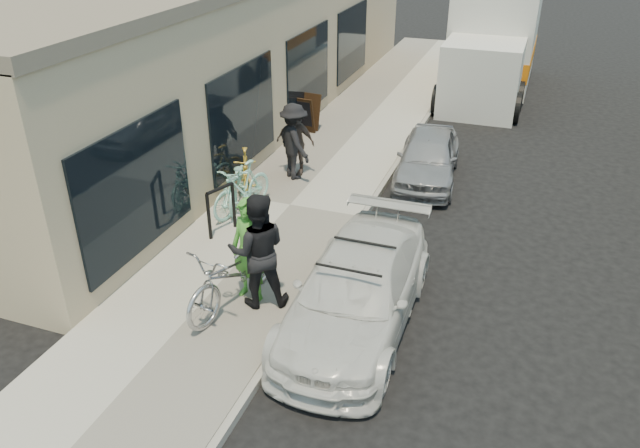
% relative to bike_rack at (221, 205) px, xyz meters
% --- Properties ---
extents(ground, '(120.00, 120.00, 0.00)m').
position_rel_bike_rack_xyz_m(ground, '(2.76, -1.45, -0.73)').
color(ground, black).
rests_on(ground, ground).
extents(sidewalk, '(3.00, 34.00, 0.15)m').
position_rel_bike_rack_xyz_m(sidewalk, '(0.76, 1.55, -0.66)').
color(sidewalk, '#9F9B8F').
rests_on(sidewalk, ground).
extents(curb, '(0.12, 34.00, 0.13)m').
position_rel_bike_rack_xyz_m(curb, '(2.31, 1.55, -0.67)').
color(curb, gray).
rests_on(curb, ground).
extents(storefront, '(3.60, 20.00, 4.22)m').
position_rel_bike_rack_xyz_m(storefront, '(-2.48, 6.54, 1.39)').
color(storefront, tan).
rests_on(storefront, ground).
extents(bike_rack, '(0.29, 0.65, 0.96)m').
position_rel_bike_rack_xyz_m(bike_rack, '(0.00, 0.00, 0.00)').
color(bike_rack, black).
rests_on(bike_rack, sidewalk).
extents(sandwich_board, '(0.66, 0.67, 0.97)m').
position_rel_bike_rack_xyz_m(sandwich_board, '(-0.52, 5.85, -0.08)').
color(sandwich_board, black).
rests_on(sandwich_board, sidewalk).
extents(sedan_white, '(1.79, 4.28, 1.27)m').
position_rel_bike_rack_xyz_m(sedan_white, '(3.18, -1.66, -0.11)').
color(sedan_white, silver).
rests_on(sedan_white, ground).
extents(sedan_silver, '(1.66, 3.44, 1.13)m').
position_rel_bike_rack_xyz_m(sedan_silver, '(3.13, 4.11, -0.17)').
color(sedan_silver, '#949499').
rests_on(sedan_silver, ground).
extents(moving_truck, '(2.59, 6.78, 3.33)m').
position_rel_bike_rack_xyz_m(moving_truck, '(3.59, 12.17, 0.75)').
color(moving_truck, beige).
rests_on(moving_truck, ground).
extents(tandem_bike, '(1.18, 2.30, 1.15)m').
position_rel_bike_rack_xyz_m(tandem_bike, '(1.30, -2.02, -0.01)').
color(tandem_bike, '#ABABAD').
rests_on(tandem_bike, sidewalk).
extents(woman_rider, '(0.72, 0.55, 1.75)m').
position_rel_bike_rack_xyz_m(woman_rider, '(1.44, -1.75, 0.29)').
color(woman_rider, '#459632').
rests_on(woman_rider, sidewalk).
extents(man_standing, '(1.14, 1.05, 1.90)m').
position_rel_bike_rack_xyz_m(man_standing, '(1.63, -1.83, 0.37)').
color(man_standing, black).
rests_on(man_standing, sidewalk).
extents(cruiser_bike_a, '(0.90, 1.77, 1.02)m').
position_rel_bike_rack_xyz_m(cruiser_bike_a, '(-0.04, 0.94, -0.07)').
color(cruiser_bike_a, '#8FD6C3').
rests_on(cruiser_bike_a, sidewalk).
extents(cruiser_bike_b, '(1.12, 1.87, 0.93)m').
position_rel_bike_rack_xyz_m(cruiser_bike_b, '(-0.28, 1.25, -0.12)').
color(cruiser_bike_b, '#8FD6C3').
rests_on(cruiser_bike_b, sidewalk).
extents(cruiser_bike_c, '(1.10, 1.63, 0.96)m').
position_rel_bike_rack_xyz_m(cruiser_bike_c, '(-0.32, 1.70, -0.10)').
color(cruiser_bike_c, gold).
rests_on(cruiser_bike_c, sidewalk).
extents(bystander_a, '(1.27, 1.22, 1.73)m').
position_rel_bike_rack_xyz_m(bystander_a, '(0.33, 2.88, 0.28)').
color(bystander_a, black).
rests_on(bystander_a, sidewalk).
extents(bystander_b, '(0.91, 0.44, 1.52)m').
position_rel_bike_rack_xyz_m(bystander_b, '(0.26, 3.12, 0.18)').
color(bystander_b, brown).
rests_on(bystander_b, sidewalk).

